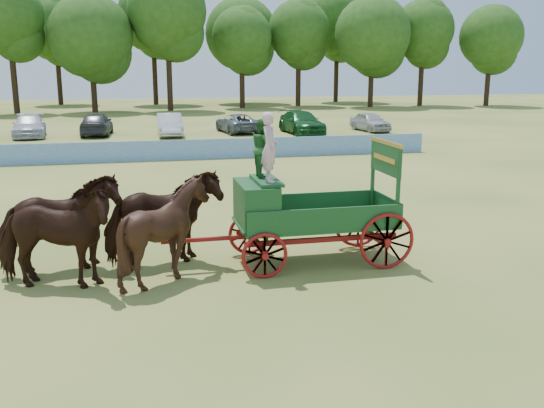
# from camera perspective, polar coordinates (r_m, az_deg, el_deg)

# --- Properties ---
(ground) EXTENTS (160.00, 160.00, 0.00)m
(ground) POSITION_cam_1_polar(r_m,az_deg,el_deg) (14.97, 3.24, -5.85)
(ground) COLOR tan
(ground) RESTS_ON ground
(horse_lead_left) EXTENTS (2.99, 1.91, 2.33)m
(horse_lead_left) POSITION_cam_1_polar(r_m,az_deg,el_deg) (13.98, -19.86, -2.98)
(horse_lead_left) COLOR #33160E
(horse_lead_left) RESTS_ON ground
(horse_lead_right) EXTENTS (2.98, 1.89, 2.33)m
(horse_lead_right) POSITION_cam_1_polar(r_m,az_deg,el_deg) (15.04, -19.39, -1.86)
(horse_lead_right) COLOR #33160E
(horse_lead_right) RESTS_ON ground
(horse_wheel_left) EXTENTS (2.23, 2.01, 2.34)m
(horse_wheel_left) POSITION_cam_1_polar(r_m,az_deg,el_deg) (13.88, -9.98, -2.50)
(horse_wheel_left) COLOR #33160E
(horse_wheel_left) RESTS_ON ground
(horse_wheel_right) EXTENTS (2.98, 1.85, 2.33)m
(horse_wheel_right) POSITION_cam_1_polar(r_m,az_deg,el_deg) (14.94, -10.22, -1.41)
(horse_wheel_right) COLOR #33160E
(horse_wheel_right) RESTS_ON ground
(farm_dray) EXTENTS (6.00, 2.00, 3.77)m
(farm_dray) POSITION_cam_1_polar(r_m,az_deg,el_deg) (14.74, 1.44, 0.31)
(farm_dray) COLOR #A71018
(farm_dray) RESTS_ON ground
(sponsor_banner) EXTENTS (26.00, 0.08, 1.05)m
(sponsor_banner) POSITION_cam_1_polar(r_m,az_deg,el_deg) (32.04, -7.47, 5.11)
(sponsor_banner) COLOR blue
(sponsor_banner) RESTS_ON ground
(parked_cars) EXTENTS (41.55, 7.52, 1.65)m
(parked_cars) POSITION_cam_1_polar(r_m,az_deg,el_deg) (43.79, -15.25, 7.13)
(parked_cars) COLOR silver
(parked_cars) RESTS_ON ground
(treeline) EXTENTS (89.76, 22.37, 15.23)m
(treeline) POSITION_cam_1_polar(r_m,az_deg,el_deg) (73.24, -13.39, 16.15)
(treeline) COLOR #382314
(treeline) RESTS_ON ground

